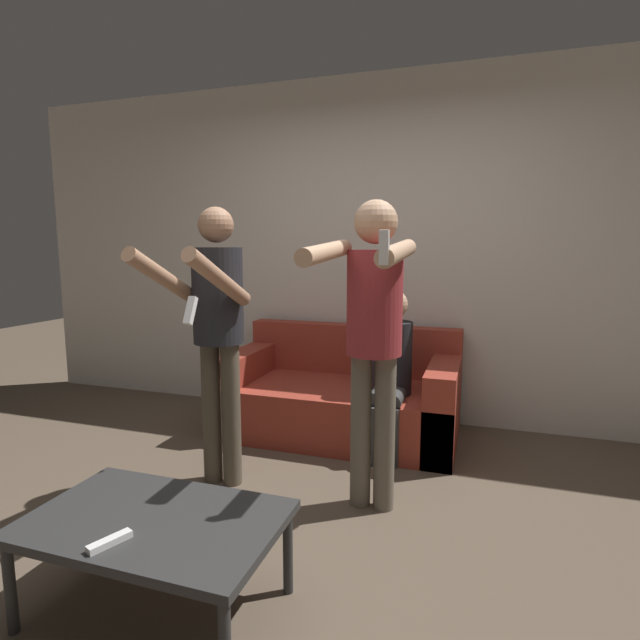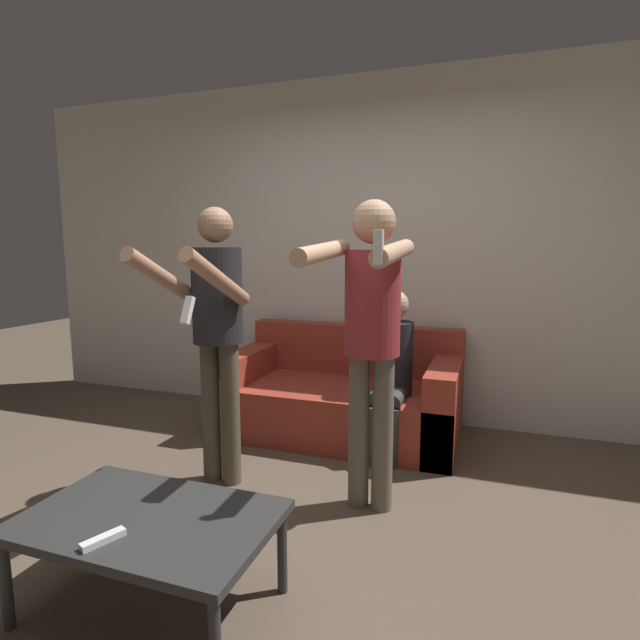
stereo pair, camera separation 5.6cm
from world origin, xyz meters
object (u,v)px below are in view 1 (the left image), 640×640
at_px(person_standing_left, 216,319).
at_px(couch, 342,398).
at_px(person_standing_right, 373,321).
at_px(person_seated, 390,367).
at_px(remote_on_table, 110,542).
at_px(coffee_table, 155,526).

bearing_deg(person_standing_left, couch, 66.28).
relative_size(person_standing_right, person_seated, 1.47).
xyz_separation_m(person_standing_left, person_standing_right, (0.90, -0.00, 0.03)).
distance_m(couch, remote_on_table, 2.23).
distance_m(coffee_table, remote_on_table, 0.20).
bearing_deg(person_seated, remote_on_table, -106.30).
xyz_separation_m(person_standing_right, remote_on_table, (-0.64, -1.19, -0.61)).
height_order(person_seated, coffee_table, person_seated).
distance_m(couch, person_standing_left, 1.33).
bearing_deg(person_standing_right, person_seated, 93.65).
bearing_deg(person_standing_right, person_standing_left, 179.75).
distance_m(person_standing_right, remote_on_table, 1.49).
bearing_deg(remote_on_table, person_standing_right, 61.90).
bearing_deg(coffee_table, couch, 85.64).
xyz_separation_m(couch, person_standing_left, (-0.45, -1.02, 0.72)).
bearing_deg(person_seated, person_standing_right, -86.35).
distance_m(person_seated, remote_on_table, 2.10).
bearing_deg(person_standing_left, remote_on_table, -77.66).
xyz_separation_m(person_standing_left, coffee_table, (0.30, -1.00, -0.64)).
xyz_separation_m(person_seated, remote_on_table, (-0.59, -2.00, -0.19)).
relative_size(person_standing_left, remote_on_table, 10.51).
bearing_deg(remote_on_table, couch, 85.18).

